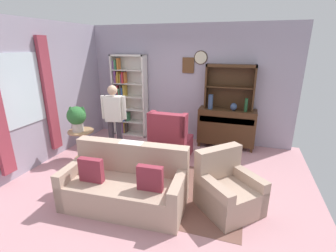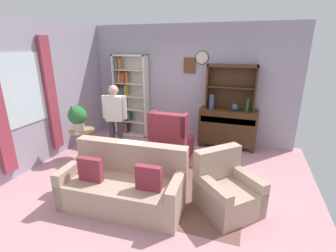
# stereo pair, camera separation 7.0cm
# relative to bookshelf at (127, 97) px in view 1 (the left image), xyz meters

# --- Properties ---
(ground_plane) EXTENTS (5.40, 4.60, 0.02)m
(ground_plane) POSITION_rel_bookshelf_xyz_m (1.59, -1.94, -1.04)
(ground_plane) COLOR #C68C93
(wall_back) EXTENTS (5.00, 0.09, 2.80)m
(wall_back) POSITION_rel_bookshelf_xyz_m (1.59, 0.19, 0.38)
(wall_back) COLOR #A399AD
(wall_back) RESTS_ON ground_plane
(wall_left) EXTENTS (0.16, 4.20, 2.80)m
(wall_left) POSITION_rel_bookshelf_xyz_m (-0.93, -1.99, 0.37)
(wall_left) COLOR #A399AD
(wall_left) RESTS_ON ground_plane
(area_rug) EXTENTS (2.60, 1.81, 0.01)m
(area_rug) POSITION_rel_bookshelf_xyz_m (1.79, -2.24, -1.02)
(area_rug) COLOR brown
(area_rug) RESTS_ON ground_plane
(bookshelf) EXTENTS (0.90, 0.30, 2.10)m
(bookshelf) POSITION_rel_bookshelf_xyz_m (0.00, 0.00, 0.00)
(bookshelf) COLOR silver
(bookshelf) RESTS_ON ground_plane
(sideboard) EXTENTS (1.30, 0.45, 0.92)m
(sideboard) POSITION_rel_bookshelf_xyz_m (2.59, -0.08, -0.52)
(sideboard) COLOR #422816
(sideboard) RESTS_ON ground_plane
(sideboard_hutch) EXTENTS (1.10, 0.26, 1.00)m
(sideboard_hutch) POSITION_rel_bookshelf_xyz_m (2.59, 0.03, 0.53)
(sideboard_hutch) COLOR #422816
(sideboard_hutch) RESTS_ON sideboard
(vase_tall) EXTENTS (0.11, 0.11, 0.33)m
(vase_tall) POSITION_rel_bookshelf_xyz_m (2.20, -0.16, 0.06)
(vase_tall) COLOR #33476B
(vase_tall) RESTS_ON sideboard
(vase_round) EXTENTS (0.15, 0.15, 0.17)m
(vase_round) POSITION_rel_bookshelf_xyz_m (2.72, -0.15, -0.02)
(vase_round) COLOR #33476B
(vase_round) RESTS_ON sideboard
(bottle_wine) EXTENTS (0.07, 0.07, 0.30)m
(bottle_wine) POSITION_rel_bookshelf_xyz_m (2.98, -0.17, 0.04)
(bottle_wine) COLOR #194223
(bottle_wine) RESTS_ON sideboard
(couch_floral) EXTENTS (1.84, 0.95, 0.90)m
(couch_floral) POSITION_rel_bookshelf_xyz_m (1.36, -2.81, -0.72)
(couch_floral) COLOR tan
(couch_floral) RESTS_ON ground_plane
(armchair_floral) EXTENTS (1.08, 1.08, 0.88)m
(armchair_floral) POSITION_rel_bookshelf_xyz_m (2.83, -2.45, -0.74)
(armchair_floral) COLOR tan
(armchair_floral) RESTS_ON ground_plane
(wingback_chair) EXTENTS (0.79, 0.81, 1.05)m
(wingback_chair) POSITION_rel_bookshelf_xyz_m (1.53, -1.10, -0.64)
(wingback_chair) COLOR maroon
(wingback_chair) RESTS_ON ground_plane
(plant_stand) EXTENTS (0.52, 0.52, 0.63)m
(plant_stand) POSITION_rel_bookshelf_xyz_m (-0.24, -1.68, -0.64)
(plant_stand) COLOR #A87F56
(plant_stand) RESTS_ON ground_plane
(potted_plant_large) EXTENTS (0.38, 0.38, 0.52)m
(potted_plant_large) POSITION_rel_bookshelf_xyz_m (-0.26, -1.73, -0.09)
(potted_plant_large) COLOR beige
(potted_plant_large) RESTS_ON plant_stand
(potted_plant_small) EXTENTS (0.22, 0.22, 0.30)m
(potted_plant_small) POSITION_rel_bookshelf_xyz_m (0.07, -2.03, -0.85)
(potted_plant_small) COLOR gray
(potted_plant_small) RESTS_ON ground_plane
(person_reading) EXTENTS (0.53, 0.27, 1.56)m
(person_reading) POSITION_rel_bookshelf_xyz_m (0.39, -1.38, -0.12)
(person_reading) COLOR #38333D
(person_reading) RESTS_ON ground_plane
(coffee_table) EXTENTS (0.80, 0.50, 0.42)m
(coffee_table) POSITION_rel_bookshelf_xyz_m (1.48, -1.83, -0.67)
(coffee_table) COLOR #422816
(coffee_table) RESTS_ON ground_plane
(book_stack) EXTENTS (0.17, 0.14, 0.05)m
(book_stack) POSITION_rel_bookshelf_xyz_m (1.42, -1.92, -0.58)
(book_stack) COLOR gold
(book_stack) RESTS_ON coffee_table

